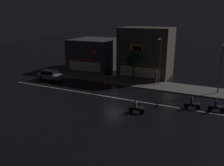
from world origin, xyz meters
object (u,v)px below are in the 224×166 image
at_px(streetlamp_mid, 221,65).
at_px(pedestrian_on_sidewalk, 156,78).
at_px(parked_car_near_kerb, 50,75).
at_px(motorcycle_lead, 136,108).
at_px(streetlamp_west, 159,58).
at_px(motorcycle_following, 216,106).
at_px(traffic_cone, 104,83).
at_px(motorcycle_opposite_lane, 192,104).

distance_m(streetlamp_mid, pedestrian_on_sidewalk, 9.94).
relative_size(parked_car_near_kerb, motorcycle_lead, 2.26).
xyz_separation_m(streetlamp_west, streetlamp_mid, (8.70, -0.52, -0.20)).
height_order(motorcycle_following, traffic_cone, motorcycle_following).
relative_size(streetlamp_west, motorcycle_lead, 3.85).
bearing_deg(traffic_cone, streetlamp_west, 23.95).
bearing_deg(streetlamp_mid, motorcycle_lead, -125.64).
bearing_deg(streetlamp_mid, motorcycle_opposite_lane, -109.33).
bearing_deg(streetlamp_mid, streetlamp_west, 176.57).
bearing_deg(streetlamp_mid, parked_car_near_kerb, -170.82).
bearing_deg(motorcycle_opposite_lane, streetlamp_mid, 75.96).
bearing_deg(streetlamp_west, motorcycle_opposite_lane, -51.52).
bearing_deg(streetlamp_west, pedestrian_on_sidewalk, 125.36).
relative_size(pedestrian_on_sidewalk, motorcycle_opposite_lane, 0.99).
distance_m(streetlamp_west, traffic_cone, 9.47).
relative_size(motorcycle_following, traffic_cone, 3.45).
height_order(streetlamp_west, traffic_cone, streetlamp_west).
height_order(streetlamp_west, parked_car_near_kerb, streetlamp_west).
xyz_separation_m(pedestrian_on_sidewalk, motorcycle_opposite_lane, (6.76, -8.59, -0.37)).
xyz_separation_m(motorcycle_following, traffic_cone, (-16.57, 3.92, -0.36)).
bearing_deg(motorcycle_following, motorcycle_opposite_lane, -171.84).
distance_m(pedestrian_on_sidewalk, motorcycle_opposite_lane, 10.94).
distance_m(pedestrian_on_sidewalk, parked_car_near_kerb, 17.87).
bearing_deg(streetlamp_west, streetlamp_mid, -3.43).
height_order(parked_car_near_kerb, motorcycle_following, parked_car_near_kerb).
bearing_deg(parked_car_near_kerb, pedestrian_on_sidewalk, 18.29).
bearing_deg(pedestrian_on_sidewalk, motorcycle_opposite_lane, -165.54).
relative_size(streetlamp_west, motorcycle_opposite_lane, 3.85).
bearing_deg(motorcycle_lead, motorcycle_following, -156.14).
bearing_deg(pedestrian_on_sidewalk, traffic_cone, 97.18).
xyz_separation_m(streetlamp_west, pedestrian_on_sidewalk, (-0.60, 0.84, -3.44)).
xyz_separation_m(streetlamp_mid, motorcycle_following, (0.10, -6.85, -3.61)).
xyz_separation_m(motorcycle_lead, motorcycle_following, (8.17, 4.40, 0.00)).
height_order(parked_car_near_kerb, motorcycle_lead, parked_car_near_kerb).
bearing_deg(traffic_cone, motorcycle_following, -13.31).
bearing_deg(streetlamp_west, motorcycle_following, -39.96).
height_order(pedestrian_on_sidewalk, motorcycle_lead, pedestrian_on_sidewalk).
distance_m(streetlamp_west, motorcycle_lead, 12.39).
height_order(streetlamp_mid, pedestrian_on_sidewalk, streetlamp_mid).
xyz_separation_m(pedestrian_on_sidewalk, traffic_cone, (-7.17, -4.29, -0.73)).
relative_size(streetlamp_mid, traffic_cone, 12.61).
xyz_separation_m(streetlamp_mid, motorcycle_opposite_lane, (-2.54, -7.23, -3.61)).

